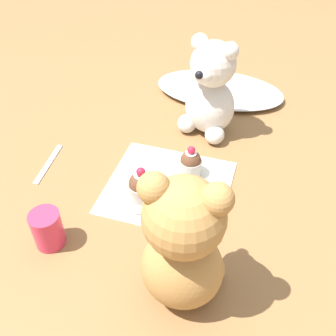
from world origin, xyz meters
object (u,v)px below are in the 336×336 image
at_px(teddy_bear_cream, 210,91).
at_px(saucer_plate, 142,196).
at_px(teddy_bear_tan, 183,245).
at_px(cupcake_near_cream_bear, 191,163).
at_px(cupcake_near_tan_bear, 142,186).
at_px(juice_glass, 48,229).
at_px(teaspoon, 48,163).

relative_size(teddy_bear_cream, saucer_plate, 2.57).
distance_m(teddy_bear_tan, cupcake_near_cream_bear, 0.30).
height_order(teddy_bear_cream, cupcake_near_tan_bear, teddy_bear_cream).
bearing_deg(teddy_bear_cream, saucer_plate, -87.26).
xyz_separation_m(teddy_bear_cream, juice_glass, (-0.20, -0.42, -0.07)).
bearing_deg(teaspoon, teddy_bear_tan, 54.14).
relative_size(teddy_bear_cream, juice_glass, 3.23).
xyz_separation_m(teddy_bear_cream, teaspoon, (-0.32, -0.23, -0.11)).
distance_m(cupcake_near_cream_bear, cupcake_near_tan_bear, 0.13).
bearing_deg(teaspoon, saucer_plate, 74.94).
height_order(teddy_bear_tan, teaspoon, teddy_bear_tan).
distance_m(teddy_bear_tan, saucer_plate, 0.25).
xyz_separation_m(teddy_bear_tan, cupcake_near_tan_bear, (-0.13, 0.18, -0.09)).
relative_size(cupcake_near_cream_bear, juice_glass, 0.97).
relative_size(teddy_bear_tan, teaspoon, 1.93).
relative_size(cupcake_near_cream_bear, teaspoon, 0.54).
distance_m(teddy_bear_cream, saucer_plate, 0.30).
height_order(teddy_bear_tan, juice_glass, teddy_bear_tan).
bearing_deg(teddy_bear_cream, cupcake_near_tan_bear, -87.26).
bearing_deg(juice_glass, saucer_plate, 50.35).
xyz_separation_m(teddy_bear_cream, cupcake_near_cream_bear, (0.00, -0.17, -0.08)).
height_order(teddy_bear_cream, saucer_plate, teddy_bear_cream).
height_order(teddy_bear_tan, saucer_plate, teddy_bear_tan).
bearing_deg(saucer_plate, cupcake_near_tan_bear, 63.43).
bearing_deg(cupcake_near_cream_bear, teddy_bear_cream, 90.06).
distance_m(juice_glass, teaspoon, 0.23).
bearing_deg(saucer_plate, teddy_bear_cream, 74.66).
distance_m(teddy_bear_cream, cupcake_near_tan_bear, 0.29).
height_order(cupcake_near_tan_bear, juice_glass, cupcake_near_tan_bear).
relative_size(saucer_plate, cupcake_near_tan_bear, 1.24).
distance_m(teddy_bear_cream, juice_glass, 0.48).
relative_size(saucer_plate, juice_glass, 1.26).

